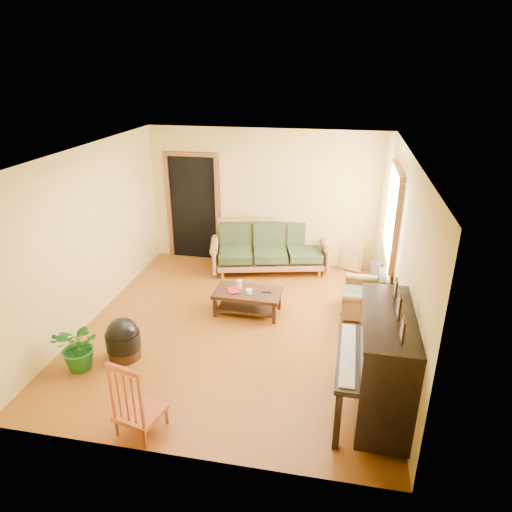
% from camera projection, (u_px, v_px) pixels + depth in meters
% --- Properties ---
extents(floor, '(5.00, 5.00, 0.00)m').
position_uv_depth(floor, '(237.00, 327.00, 6.88)').
color(floor, '#68340D').
rests_on(floor, ground).
extents(doorway, '(1.08, 0.16, 2.05)m').
position_uv_depth(doorway, '(193.00, 209.00, 8.97)').
color(doorway, black).
rests_on(doorway, floor).
extents(window, '(0.12, 1.36, 1.46)m').
position_uv_depth(window, '(393.00, 215.00, 7.08)').
color(window, white).
rests_on(window, right_wall).
extents(sofa, '(2.32, 1.38, 0.93)m').
position_uv_depth(sofa, '(270.00, 248.00, 8.57)').
color(sofa, brown).
rests_on(sofa, floor).
extents(coffee_table, '(1.06, 0.60, 0.38)m').
position_uv_depth(coffee_table, '(248.00, 302.00, 7.20)').
color(coffee_table, black).
rests_on(coffee_table, floor).
extents(armchair, '(0.79, 0.82, 0.79)m').
position_uv_depth(armchair, '(364.00, 293.00, 7.05)').
color(armchair, brown).
rests_on(armchair, floor).
extents(piano, '(0.87, 1.46, 1.28)m').
position_uv_depth(piano, '(386.00, 367.00, 4.94)').
color(piano, black).
rests_on(piano, floor).
extents(footstool, '(0.60, 0.60, 0.43)m').
position_uv_depth(footstool, '(124.00, 343.00, 6.10)').
color(footstool, black).
rests_on(footstool, floor).
extents(red_chair, '(0.54, 0.57, 0.94)m').
position_uv_depth(red_chair, '(139.00, 395.00, 4.78)').
color(red_chair, '#9C3C1C').
rests_on(red_chair, floor).
extents(leaning_frame, '(0.46, 0.28, 0.61)m').
position_uv_depth(leaning_frame, '(352.00, 256.00, 8.63)').
color(leaning_frame, '#C48A41').
rests_on(leaning_frame, floor).
extents(ceramic_crock, '(0.29, 0.29, 0.27)m').
position_uv_depth(ceramic_crock, '(376.00, 269.00, 8.47)').
color(ceramic_crock, '#334A99').
rests_on(ceramic_crock, floor).
extents(potted_plant, '(0.67, 0.60, 0.67)m').
position_uv_depth(potted_plant, '(80.00, 346.00, 5.82)').
color(potted_plant, '#1B5F1C').
rests_on(potted_plant, floor).
extents(book, '(0.26, 0.28, 0.02)m').
position_uv_depth(book, '(228.00, 291.00, 7.10)').
color(book, '#A4151B').
rests_on(book, coffee_table).
extents(candle, '(0.08, 0.08, 0.13)m').
position_uv_depth(candle, '(239.00, 284.00, 7.21)').
color(candle, white).
rests_on(candle, coffee_table).
extents(glass_jar, '(0.12, 0.12, 0.07)m').
position_uv_depth(glass_jar, '(249.00, 291.00, 7.05)').
color(glass_jar, white).
rests_on(glass_jar, coffee_table).
extents(remote, '(0.15, 0.05, 0.01)m').
position_uv_depth(remote, '(267.00, 292.00, 7.08)').
color(remote, black).
rests_on(remote, coffee_table).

